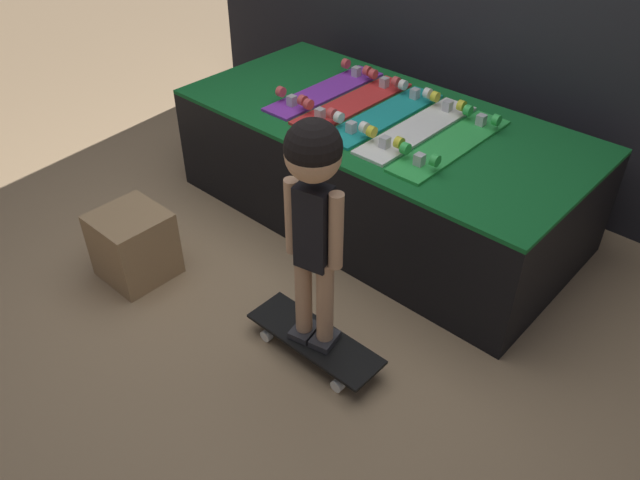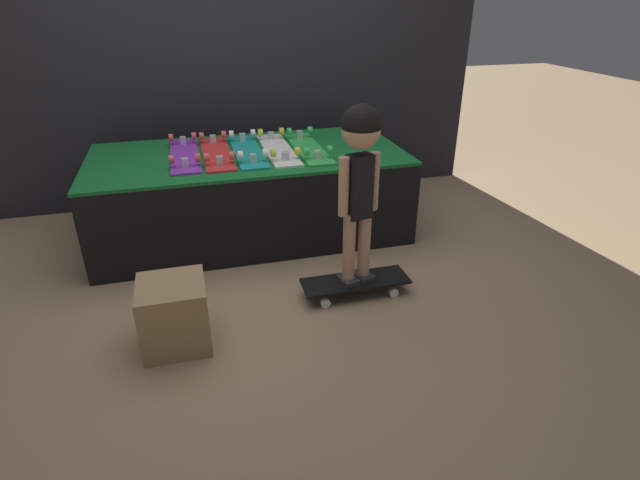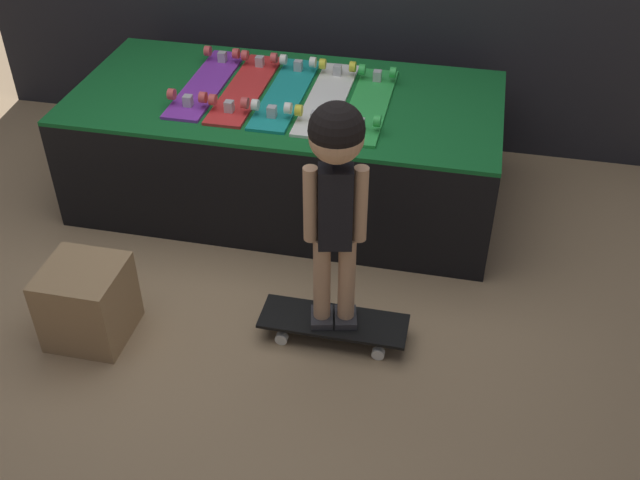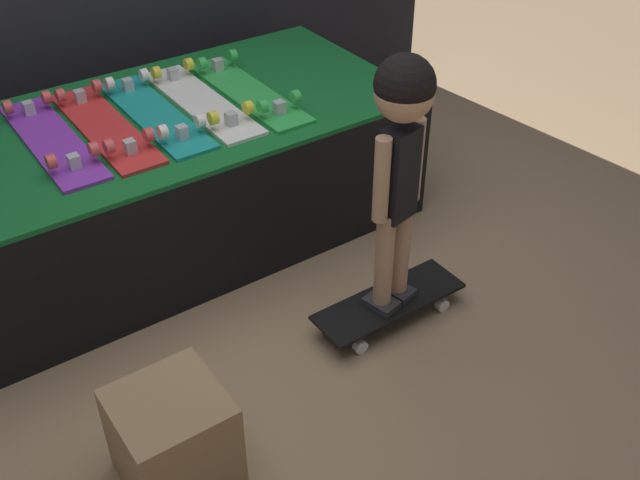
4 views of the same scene
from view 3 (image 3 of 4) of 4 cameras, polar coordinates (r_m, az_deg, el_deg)
name	(u,v)px [view 3 (image 3 of 4)]	position (r m, az deg, el deg)	size (l,w,h in m)	color
ground_plane	(251,278)	(3.43, -5.26, -2.93)	(16.00, 16.00, 0.00)	#9E7F5B
display_rack	(287,147)	(3.82, -2.51, 7.06)	(2.07, 1.01, 0.58)	black
skateboard_purple_on_rack	(206,82)	(3.81, -8.65, 11.83)	(0.18, 0.77, 0.09)	purple
skateboard_red_on_rack	(246,87)	(3.74, -5.69, 11.53)	(0.18, 0.77, 0.09)	red
skateboard_teal_on_rack	(286,92)	(3.68, -2.61, 11.23)	(0.18, 0.77, 0.09)	teal
skateboard_white_on_rack	(327,97)	(3.63, 0.55, 10.87)	(0.18, 0.77, 0.09)	white
skateboard_green_on_rack	(369,103)	(3.57, 3.74, 10.37)	(0.18, 0.77, 0.09)	green
skateboard_on_floor	(334,323)	(3.09, 1.04, -6.35)	(0.61, 0.20, 0.09)	black
child	(336,179)	(2.66, 1.21, 4.71)	(0.23, 0.20, 0.98)	#2D2D33
storage_box	(88,302)	(3.19, -17.29, -4.54)	(0.31, 0.31, 0.34)	#A37F56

